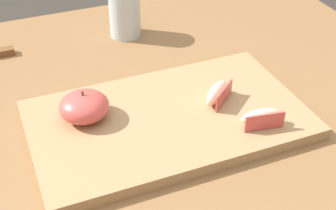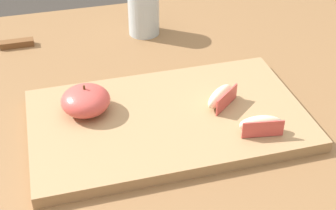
% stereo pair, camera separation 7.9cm
% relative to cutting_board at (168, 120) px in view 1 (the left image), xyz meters
% --- Properties ---
extents(dining_table, '(1.24, 0.99, 0.76)m').
position_rel_cutting_board_xyz_m(dining_table, '(-0.08, 0.01, -0.11)').
color(dining_table, brown).
rests_on(dining_table, ground_plane).
extents(cutting_board, '(0.45, 0.27, 0.02)m').
position_rel_cutting_board_xyz_m(cutting_board, '(0.00, 0.00, 0.00)').
color(cutting_board, '#A37F56').
rests_on(cutting_board, dining_table).
extents(apple_half_skin_up, '(0.08, 0.08, 0.05)m').
position_rel_cutting_board_xyz_m(apple_half_skin_up, '(-0.13, 0.04, 0.03)').
color(apple_half_skin_up, '#D14C47').
rests_on(apple_half_skin_up, cutting_board).
extents(apple_wedge_middle, '(0.07, 0.04, 0.03)m').
position_rel_cutting_board_xyz_m(apple_wedge_middle, '(0.13, -0.08, 0.03)').
color(apple_wedge_middle, beige).
rests_on(apple_wedge_middle, cutting_board).
extents(apple_wedge_near_knife, '(0.07, 0.06, 0.03)m').
position_rel_cutting_board_xyz_m(apple_wedge_near_knife, '(0.09, 0.00, 0.03)').
color(apple_wedge_near_knife, beige).
rests_on(apple_wedge_near_knife, cutting_board).
extents(drinking_glass_water, '(0.07, 0.07, 0.10)m').
position_rel_cutting_board_xyz_m(drinking_glass_water, '(0.04, 0.33, 0.04)').
color(drinking_glass_water, silver).
rests_on(drinking_glass_water, dining_table).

